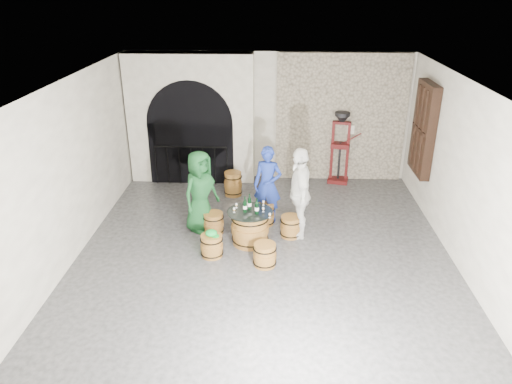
{
  "coord_description": "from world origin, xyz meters",
  "views": [
    {
      "loc": [
        0.17,
        -7.85,
        4.78
      ],
      "look_at": [
        -0.17,
        0.59,
        1.05
      ],
      "focal_mm": 34.0,
      "sensor_mm": 36.0,
      "label": 1
    }
  ],
  "objects_px": {
    "barrel_table": "(250,227)",
    "barrel_stool_far": "(264,215)",
    "side_barrel": "(233,184)",
    "barrel_stool_near_left": "(212,246)",
    "barrel_stool_left": "(214,223)",
    "person_white": "(299,193)",
    "wine_bottle_right": "(249,203)",
    "barrel_stool_right": "(291,226)",
    "corking_press": "(340,142)",
    "wine_bottle_left": "(245,206)",
    "wine_bottle_center": "(257,207)",
    "barrel_stool_near_right": "(265,255)",
    "person_blue": "(268,185)",
    "person_green": "(200,191)"
  },
  "relations": [
    {
      "from": "barrel_stool_near_left",
      "to": "wine_bottle_left",
      "type": "xyz_separation_m",
      "value": [
        0.6,
        0.5,
        0.6
      ]
    },
    {
      "from": "barrel_stool_near_right",
      "to": "barrel_table",
      "type": "bearing_deg",
      "value": 111.04
    },
    {
      "from": "side_barrel",
      "to": "corking_press",
      "type": "xyz_separation_m",
      "value": [
        2.61,
        0.93,
        0.77
      ]
    },
    {
      "from": "person_green",
      "to": "side_barrel",
      "type": "height_order",
      "value": "person_green"
    },
    {
      "from": "wine_bottle_right",
      "to": "side_barrel",
      "type": "distance_m",
      "value": 2.31
    },
    {
      "from": "barrel_stool_near_left",
      "to": "wine_bottle_center",
      "type": "distance_m",
      "value": 1.11
    },
    {
      "from": "person_blue",
      "to": "wine_bottle_center",
      "type": "bearing_deg",
      "value": -85.61
    },
    {
      "from": "wine_bottle_center",
      "to": "person_blue",
      "type": "bearing_deg",
      "value": 80.36
    },
    {
      "from": "barrel_stool_near_left",
      "to": "wine_bottle_right",
      "type": "xyz_separation_m",
      "value": [
        0.67,
        0.62,
        0.6
      ]
    },
    {
      "from": "barrel_stool_near_right",
      "to": "person_blue",
      "type": "height_order",
      "value": "person_blue"
    },
    {
      "from": "wine_bottle_right",
      "to": "corking_press",
      "type": "height_order",
      "value": "corking_press"
    },
    {
      "from": "barrel_stool_right",
      "to": "corking_press",
      "type": "distance_m",
      "value": 3.29
    },
    {
      "from": "corking_press",
      "to": "wine_bottle_left",
      "type": "bearing_deg",
      "value": -111.99
    },
    {
      "from": "barrel_table",
      "to": "barrel_stool_near_left",
      "type": "relative_size",
      "value": 2.03
    },
    {
      "from": "person_white",
      "to": "wine_bottle_right",
      "type": "height_order",
      "value": "person_white"
    },
    {
      "from": "barrel_stool_far",
      "to": "barrel_stool_right",
      "type": "bearing_deg",
      "value": -43.48
    },
    {
      "from": "wine_bottle_center",
      "to": "barrel_stool_right",
      "type": "bearing_deg",
      "value": 30.55
    },
    {
      "from": "barrel_stool_left",
      "to": "person_blue",
      "type": "relative_size",
      "value": 0.26
    },
    {
      "from": "barrel_stool_left",
      "to": "person_white",
      "type": "distance_m",
      "value": 1.86
    },
    {
      "from": "barrel_stool_right",
      "to": "person_green",
      "type": "distance_m",
      "value": 1.95
    },
    {
      "from": "person_white",
      "to": "wine_bottle_left",
      "type": "relative_size",
      "value": 5.72
    },
    {
      "from": "barrel_stool_left",
      "to": "person_white",
      "type": "xyz_separation_m",
      "value": [
        1.72,
        -0.03,
        0.71
      ]
    },
    {
      "from": "barrel_stool_near_right",
      "to": "person_white",
      "type": "distance_m",
      "value": 1.51
    },
    {
      "from": "wine_bottle_right",
      "to": "person_white",
      "type": "bearing_deg",
      "value": 15.21
    },
    {
      "from": "wine_bottle_left",
      "to": "wine_bottle_center",
      "type": "relative_size",
      "value": 1.0
    },
    {
      "from": "barrel_stool_near_left",
      "to": "person_white",
      "type": "relative_size",
      "value": 0.23
    },
    {
      "from": "barrel_stool_near_left",
      "to": "wine_bottle_left",
      "type": "height_order",
      "value": "wine_bottle_left"
    },
    {
      "from": "barrel_stool_near_right",
      "to": "corking_press",
      "type": "distance_m",
      "value": 4.48
    },
    {
      "from": "side_barrel",
      "to": "person_white",
      "type": "bearing_deg",
      "value": -52.46
    },
    {
      "from": "corking_press",
      "to": "barrel_stool_right",
      "type": "bearing_deg",
      "value": -101.86
    },
    {
      "from": "barrel_stool_left",
      "to": "wine_bottle_center",
      "type": "bearing_deg",
      "value": -28.42
    },
    {
      "from": "person_white",
      "to": "wine_bottle_right",
      "type": "distance_m",
      "value": 1.01
    },
    {
      "from": "barrel_table",
      "to": "person_green",
      "type": "xyz_separation_m",
      "value": [
        -1.03,
        0.54,
        0.51
      ]
    },
    {
      "from": "wine_bottle_center",
      "to": "side_barrel",
      "type": "height_order",
      "value": "wine_bottle_center"
    },
    {
      "from": "barrel_stool_near_left",
      "to": "side_barrel",
      "type": "bearing_deg",
      "value": 86.64
    },
    {
      "from": "barrel_table",
      "to": "wine_bottle_center",
      "type": "bearing_deg",
      "value": -32.78
    },
    {
      "from": "wine_bottle_center",
      "to": "barrel_stool_near_left",
      "type": "bearing_deg",
      "value": -152.42
    },
    {
      "from": "wine_bottle_center",
      "to": "barrel_stool_left",
      "type": "bearing_deg",
      "value": 151.58
    },
    {
      "from": "barrel_stool_left",
      "to": "barrel_stool_near_right",
      "type": "relative_size",
      "value": 1.0
    },
    {
      "from": "barrel_table",
      "to": "wine_bottle_center",
      "type": "xyz_separation_m",
      "value": [
        0.14,
        -0.09,
        0.48
      ]
    },
    {
      "from": "barrel_stool_near_right",
      "to": "wine_bottle_center",
      "type": "height_order",
      "value": "wine_bottle_center"
    },
    {
      "from": "barrel_table",
      "to": "barrel_stool_far",
      "type": "xyz_separation_m",
      "value": [
        0.26,
        0.82,
        -0.12
      ]
    },
    {
      "from": "side_barrel",
      "to": "barrel_table",
      "type": "bearing_deg",
      "value": -77.14
    },
    {
      "from": "side_barrel",
      "to": "barrel_stool_near_left",
      "type": "bearing_deg",
      "value": -93.36
    },
    {
      "from": "barrel_stool_near_right",
      "to": "side_barrel",
      "type": "relative_size",
      "value": 0.75
    },
    {
      "from": "barrel_stool_near_left",
      "to": "person_green",
      "type": "relative_size",
      "value": 0.26
    },
    {
      "from": "barrel_stool_far",
      "to": "wine_bottle_right",
      "type": "distance_m",
      "value": 0.98
    },
    {
      "from": "barrel_stool_near_left",
      "to": "wine_bottle_center",
      "type": "bearing_deg",
      "value": 27.58
    },
    {
      "from": "person_blue",
      "to": "wine_bottle_center",
      "type": "height_order",
      "value": "person_blue"
    },
    {
      "from": "barrel_stool_right",
      "to": "wine_bottle_right",
      "type": "relative_size",
      "value": 1.34
    }
  ]
}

